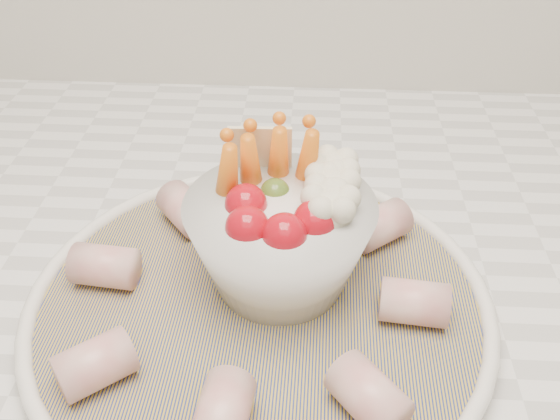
{
  "coord_description": "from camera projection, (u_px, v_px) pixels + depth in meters",
  "views": [
    {
      "loc": [
        -0.14,
        1.03,
        1.27
      ],
      "look_at": [
        -0.17,
        1.38,
        1.0
      ],
      "focal_mm": 40.0,
      "sensor_mm": 36.0,
      "label": 1
    }
  ],
  "objects": [
    {
      "name": "serving_platter",
      "position": [
        260.0,
        304.0,
        0.47
      ],
      "size": [
        0.35,
        0.35,
        0.02
      ],
      "color": "navy",
      "rests_on": "kitchen_counter"
    },
    {
      "name": "veggie_bowl",
      "position": [
        282.0,
        234.0,
        0.45
      ],
      "size": [
        0.14,
        0.14,
        0.12
      ],
      "color": "silver",
      "rests_on": "serving_platter"
    },
    {
      "name": "cured_meat_rolls",
      "position": [
        258.0,
        283.0,
        0.45
      ],
      "size": [
        0.28,
        0.29,
        0.03
      ],
      "color": "#C35959",
      "rests_on": "serving_platter"
    }
  ]
}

